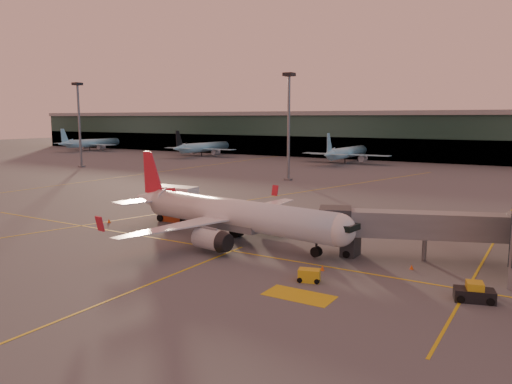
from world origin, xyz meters
The scene contains 15 objects.
ground centered at (0.00, 0.00, 0.00)m, with size 600.00×600.00×0.00m, color #4C4F54.
taxi_markings centered at (-7.32, 44.49, 0.01)m, with size 100.12×173.00×0.01m.
terminal centered at (0.00, 141.79, 8.76)m, with size 400.00×20.00×17.60m.
mast_west_far centered at (-90.00, 62.00, 14.86)m, with size 2.40×2.40×25.60m.
mast_west_near centered at (-20.00, 66.00, 14.86)m, with size 2.40×2.40×25.60m.
distant_aircraft_row centered at (-21.00, 118.00, 0.00)m, with size 290.00×34.00×13.00m.
main_airplane centered at (2.26, 8.52, 3.38)m, with size 34.50×31.20×10.42m.
jet_bridge centered at (25.76, 12.89, 3.62)m, with size 22.72×11.09×5.37m.
catering_truck centered at (-11.61, 14.61, 2.92)m, with size 6.82×3.42×5.13m.
gpu_cart centered at (17.14, -0.22, 0.58)m, with size 2.30×1.75×1.19m.
pushback_tug centered at (30.95, 2.41, 0.66)m, with size 3.51×2.49×1.63m.
cone_nose centered at (24.26, 8.62, 0.23)m, with size 0.38×0.38×0.48m.
cone_tail centered at (-18.91, 8.45, 0.30)m, with size 0.48×0.48×0.62m.
cone_wing_left centered at (0.91, 26.88, 0.31)m, with size 0.51×0.51×0.64m.
cone_fwd centered at (16.79, 3.57, 0.26)m, with size 0.42×0.42×0.53m.
Camera 1 is at (36.16, -40.74, 15.04)m, focal length 35.00 mm.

